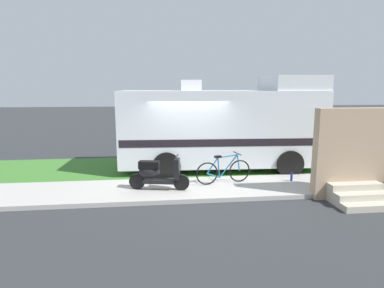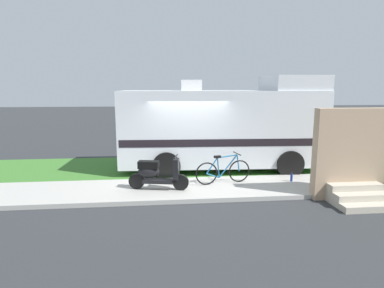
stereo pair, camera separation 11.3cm
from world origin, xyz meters
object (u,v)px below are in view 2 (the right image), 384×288
(scooter, at_px, (156,173))
(bicycle, at_px, (223,171))
(bottle_green, at_px, (291,177))
(motorhome_rv, at_px, (223,126))
(pickup_truck_near, at_px, (261,127))

(scooter, distance_m, bicycle, 1.99)
(scooter, distance_m, bottle_green, 4.08)
(motorhome_rv, xyz_separation_m, bicycle, (-0.42, -2.14, -1.08))
(motorhome_rv, relative_size, bottle_green, 23.75)
(scooter, height_order, bottle_green, scooter)
(motorhome_rv, relative_size, scooter, 4.19)
(bicycle, bearing_deg, motorhome_rv, 78.77)
(bicycle, bearing_deg, scooter, -169.57)
(scooter, relative_size, pickup_truck_near, 0.29)
(bicycle, bearing_deg, pickup_truck_near, 64.01)
(scooter, bearing_deg, pickup_truck_near, 53.55)
(motorhome_rv, xyz_separation_m, bottle_green, (1.67, -2.16, -1.33))
(pickup_truck_near, bearing_deg, motorhome_rv, -121.88)
(motorhome_rv, height_order, pickup_truck_near, motorhome_rv)
(bottle_green, bearing_deg, motorhome_rv, 127.75)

